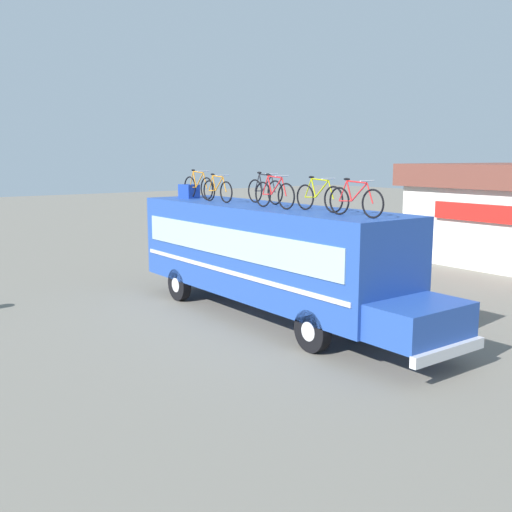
{
  "coord_description": "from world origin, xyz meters",
  "views": [
    {
      "loc": [
        13.46,
        -10.23,
        4.58
      ],
      "look_at": [
        -0.35,
        0.0,
        1.71
      ],
      "focal_mm": 41.51,
      "sensor_mm": 36.0,
      "label": 1
    }
  ],
  "objects_px": {
    "rooftop_bicycle_4": "(274,194)",
    "rooftop_bicycle_5": "(319,197)",
    "rooftop_bicycle_6": "(355,201)",
    "rooftop_bicycle_3": "(265,190)",
    "rooftop_bicycle_1": "(198,187)",
    "bus": "(268,253)",
    "luggage_bag_1": "(189,191)",
    "rooftop_bicycle_2": "(217,190)"
  },
  "relations": [
    {
      "from": "rooftop_bicycle_5",
      "to": "rooftop_bicycle_6",
      "type": "distance_m",
      "value": 1.5
    },
    {
      "from": "rooftop_bicycle_2",
      "to": "luggage_bag_1",
      "type": "bearing_deg",
      "value": 173.68
    },
    {
      "from": "rooftop_bicycle_2",
      "to": "rooftop_bicycle_3",
      "type": "bearing_deg",
      "value": 29.58
    },
    {
      "from": "rooftop_bicycle_2",
      "to": "rooftop_bicycle_5",
      "type": "relative_size",
      "value": 0.94
    },
    {
      "from": "bus",
      "to": "rooftop_bicycle_5",
      "type": "relative_size",
      "value": 6.64
    },
    {
      "from": "rooftop_bicycle_5",
      "to": "rooftop_bicycle_1",
      "type": "bearing_deg",
      "value": -178.52
    },
    {
      "from": "bus",
      "to": "rooftop_bicycle_4",
      "type": "bearing_deg",
      "value": -26.16
    },
    {
      "from": "bus",
      "to": "luggage_bag_1",
      "type": "relative_size",
      "value": 16.14
    },
    {
      "from": "bus",
      "to": "luggage_bag_1",
      "type": "distance_m",
      "value": 4.48
    },
    {
      "from": "bus",
      "to": "rooftop_bicycle_2",
      "type": "distance_m",
      "value": 2.7
    },
    {
      "from": "rooftop_bicycle_5",
      "to": "rooftop_bicycle_2",
      "type": "bearing_deg",
      "value": -175.56
    },
    {
      "from": "rooftop_bicycle_6",
      "to": "rooftop_bicycle_5",
      "type": "bearing_deg",
      "value": 171.63
    },
    {
      "from": "rooftop_bicycle_2",
      "to": "rooftop_bicycle_4",
      "type": "height_order",
      "value": "rooftop_bicycle_4"
    },
    {
      "from": "bus",
      "to": "rooftop_bicycle_5",
      "type": "bearing_deg",
      "value": -1.15
    },
    {
      "from": "rooftop_bicycle_1",
      "to": "rooftop_bicycle_4",
      "type": "distance_m",
      "value": 4.24
    },
    {
      "from": "rooftop_bicycle_5",
      "to": "rooftop_bicycle_3",
      "type": "bearing_deg",
      "value": 170.98
    },
    {
      "from": "rooftop_bicycle_3",
      "to": "rooftop_bicycle_4",
      "type": "height_order",
      "value": "rooftop_bicycle_3"
    },
    {
      "from": "luggage_bag_1",
      "to": "rooftop_bicycle_5",
      "type": "height_order",
      "value": "rooftop_bicycle_5"
    },
    {
      "from": "rooftop_bicycle_3",
      "to": "rooftop_bicycle_5",
      "type": "height_order",
      "value": "rooftop_bicycle_3"
    },
    {
      "from": "rooftop_bicycle_1",
      "to": "rooftop_bicycle_6",
      "type": "height_order",
      "value": "rooftop_bicycle_1"
    },
    {
      "from": "rooftop_bicycle_2",
      "to": "rooftop_bicycle_6",
      "type": "bearing_deg",
      "value": 1.1
    },
    {
      "from": "rooftop_bicycle_2",
      "to": "rooftop_bicycle_5",
      "type": "distance_m",
      "value": 4.23
    },
    {
      "from": "bus",
      "to": "rooftop_bicycle_3",
      "type": "xyz_separation_m",
      "value": [
        -0.69,
        0.41,
        1.73
      ]
    },
    {
      "from": "rooftop_bicycle_6",
      "to": "rooftop_bicycle_2",
      "type": "bearing_deg",
      "value": -178.9
    },
    {
      "from": "rooftop_bicycle_5",
      "to": "luggage_bag_1",
      "type": "bearing_deg",
      "value": -179.18
    },
    {
      "from": "rooftop_bicycle_3",
      "to": "rooftop_bicycle_6",
      "type": "xyz_separation_m",
      "value": [
        4.32,
        -0.67,
        -0.02
      ]
    },
    {
      "from": "rooftop_bicycle_4",
      "to": "rooftop_bicycle_5",
      "type": "height_order",
      "value": "rooftop_bicycle_4"
    },
    {
      "from": "rooftop_bicycle_1",
      "to": "rooftop_bicycle_4",
      "type": "height_order",
      "value": "rooftop_bicycle_1"
    },
    {
      "from": "rooftop_bicycle_1",
      "to": "rooftop_bicycle_4",
      "type": "xyz_separation_m",
      "value": [
        4.23,
        -0.17,
        -0.02
      ]
    },
    {
      "from": "luggage_bag_1",
      "to": "rooftop_bicycle_6",
      "type": "xyz_separation_m",
      "value": [
        7.82,
        -0.13,
        0.14
      ]
    },
    {
      "from": "rooftop_bicycle_1",
      "to": "rooftop_bicycle_3",
      "type": "relative_size",
      "value": 1.07
    },
    {
      "from": "rooftop_bicycle_4",
      "to": "rooftop_bicycle_5",
      "type": "distance_m",
      "value": 1.46
    },
    {
      "from": "bus",
      "to": "rooftop_bicycle_4",
      "type": "distance_m",
      "value": 1.91
    },
    {
      "from": "bus",
      "to": "rooftop_bicycle_1",
      "type": "bearing_deg",
      "value": -176.9
    },
    {
      "from": "rooftop_bicycle_1",
      "to": "luggage_bag_1",
      "type": "bearing_deg",
      "value": 175.39
    },
    {
      "from": "rooftop_bicycle_1",
      "to": "rooftop_bicycle_6",
      "type": "bearing_deg",
      "value": -0.57
    },
    {
      "from": "luggage_bag_1",
      "to": "rooftop_bicycle_4",
      "type": "distance_m",
      "value": 4.93
    },
    {
      "from": "rooftop_bicycle_1",
      "to": "rooftop_bicycle_3",
      "type": "height_order",
      "value": "rooftop_bicycle_1"
    },
    {
      "from": "rooftop_bicycle_6",
      "to": "rooftop_bicycle_3",
      "type": "bearing_deg",
      "value": 171.2
    },
    {
      "from": "bus",
      "to": "rooftop_bicycle_1",
      "type": "relative_size",
      "value": 6.35
    },
    {
      "from": "luggage_bag_1",
      "to": "rooftop_bicycle_4",
      "type": "height_order",
      "value": "rooftop_bicycle_4"
    },
    {
      "from": "rooftop_bicycle_3",
      "to": "rooftop_bicycle_4",
      "type": "xyz_separation_m",
      "value": [
        1.42,
        -0.77,
        -0.0
      ]
    }
  ]
}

